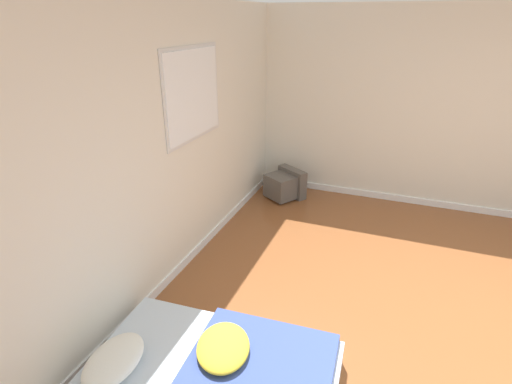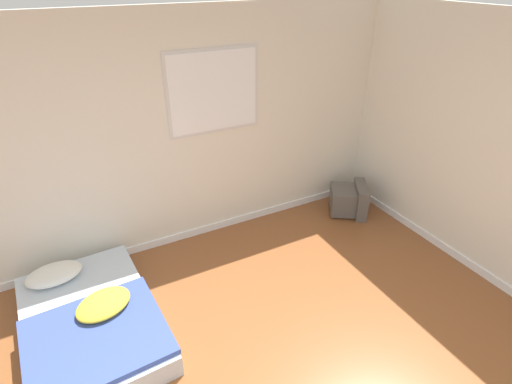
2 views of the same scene
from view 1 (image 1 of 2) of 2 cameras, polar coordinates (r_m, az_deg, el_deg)
name	(u,v)px [view 1 (image 1 of 2)]	position (r m, az deg, el deg)	size (l,w,h in m)	color
ground_plane	(499,381)	(3.68, 31.39, -22.05)	(20.00, 20.00, 0.00)	brown
wall_back	(143,165)	(3.50, -15.80, 3.80)	(8.36, 0.08, 2.60)	silver
wall_right	(486,117)	(5.80, 30.00, 9.26)	(0.08, 8.20, 2.60)	silver
mattress_bed	(211,378)	(3.07, -6.38, -24.90)	(1.18, 1.77, 0.36)	silver
crt_tv	(285,185)	(5.80, 4.16, 1.04)	(0.62, 0.62, 0.41)	#56514C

